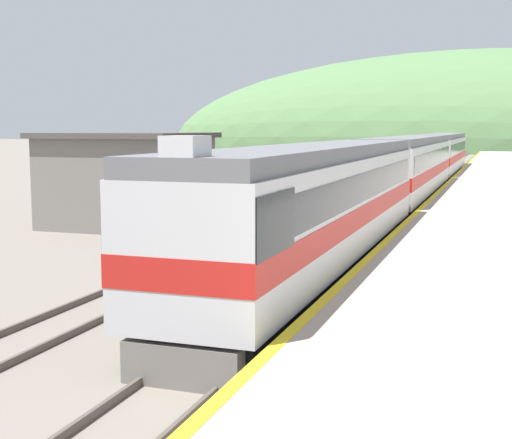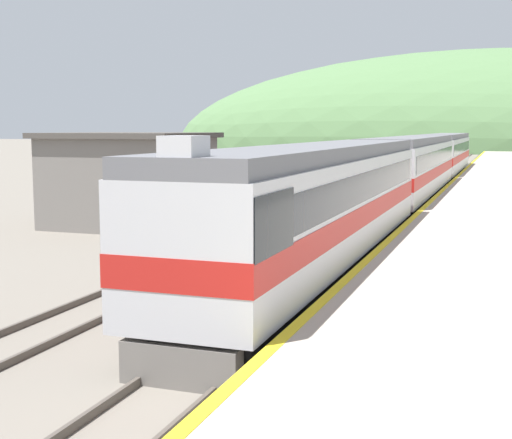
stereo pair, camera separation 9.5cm
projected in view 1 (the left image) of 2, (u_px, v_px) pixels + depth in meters
track_main at (444, 176)px, 65.73m from camera, size 1.52×180.00×0.16m
track_siding at (398, 175)px, 67.12m from camera, size 1.52×180.00×0.16m
platform at (499, 192)px, 45.33m from camera, size 6.78×140.00×0.90m
distant_hills at (479, 149)px, 151.87m from camera, size 140.09×63.04×41.74m
station_shed at (128, 179)px, 32.78m from camera, size 6.81×6.33×4.29m
express_train_lead_car at (317, 207)px, 21.04m from camera, size 2.88×19.81×4.37m
carriage_second at (410, 168)px, 41.55m from camera, size 2.87×21.75×4.01m
carriage_third at (442, 155)px, 62.75m from camera, size 2.87×21.75×4.01m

